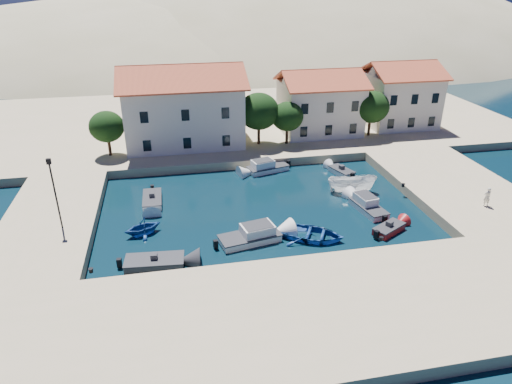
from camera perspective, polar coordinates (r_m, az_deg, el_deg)
ground at (r=35.46m, az=3.87°, el=-9.43°), size 400.00×400.00×0.00m
quay_south at (r=30.62m, az=6.85°, el=-14.93°), size 52.00×12.00×1.00m
quay_east at (r=51.42m, az=23.52°, el=0.64°), size 11.00×20.00×1.00m
quay_west at (r=44.22m, az=-24.39°, el=-3.54°), size 8.00×20.00×1.00m
quay_north at (r=69.61m, az=-2.57°, el=8.95°), size 80.00×36.00×1.00m
hills at (r=160.35m, az=-0.53°, el=9.66°), size 254.00×176.00×99.00m
building_left at (r=57.83m, az=-9.09°, el=10.82°), size 14.70×9.45×9.70m
building_mid at (r=62.23m, az=7.99°, el=11.25°), size 10.50×8.40×8.30m
building_right at (r=67.85m, az=17.57°, el=11.73°), size 9.45×8.40×8.80m
trees at (r=57.01m, az=1.87°, el=9.76°), size 37.30×5.30×6.45m
lamppost at (r=40.33m, az=-23.94°, el=0.55°), size 0.35×0.25×6.22m
bollards at (r=38.68m, az=6.48°, el=-4.31°), size 29.36×9.56×0.30m
motorboat_grey_sw at (r=36.32m, az=-12.56°, el=-8.57°), size 4.65×2.37×1.25m
cabin_cruiser_south at (r=38.36m, az=-0.79°, el=-5.57°), size 5.45×3.15×1.60m
rowboat_south at (r=39.29m, az=7.00°, el=-5.77°), size 6.51×5.83×1.11m
motorboat_red_se at (r=41.43m, az=16.27°, el=-4.45°), size 3.39×2.75×1.25m
cabin_cruiser_east at (r=44.43m, az=13.88°, el=-1.77°), size 2.50×4.67×1.60m
boat_east at (r=48.17m, az=11.82°, el=0.03°), size 5.26×2.82×1.93m
motorboat_white_ne at (r=52.20m, az=10.62°, el=2.53°), size 2.42×3.49×1.25m
rowboat_west at (r=40.85m, az=-13.90°, el=-5.09°), size 3.98×3.74×1.67m
motorboat_white_west at (r=45.97m, az=-12.83°, el=-0.95°), size 1.81×4.07×1.25m
cabin_cruiser_north at (r=52.07m, az=1.48°, el=3.14°), size 4.99×3.09×1.60m
pedestrian at (r=46.81m, az=26.93°, el=-0.53°), size 0.68×0.45×1.84m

